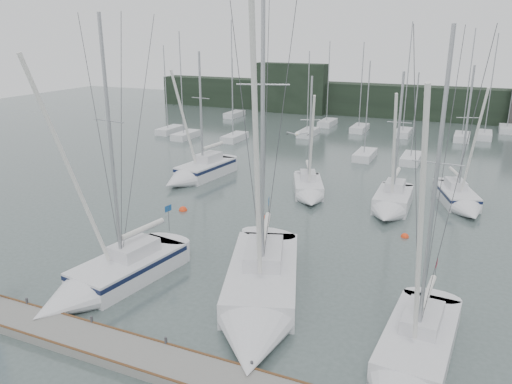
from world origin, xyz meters
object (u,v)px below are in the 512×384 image
buoy_a (265,219)px  buoy_c (183,210)px  sailboat_near_right (409,367)px  sailboat_mid_d (461,201)px  buoy_b (405,237)px  sailboat_near_left (104,280)px  sailboat_mid_c (391,205)px  sailboat_mid_b (309,192)px  sailboat_mid_a (196,173)px  sailboat_near_center (259,302)px

buoy_a → buoy_c: (-6.46, -0.80, 0.00)m
sailboat_near_right → buoy_c: size_ratio=22.31×
sailboat_mid_d → buoy_b: (-3.08, -7.69, -0.54)m
sailboat_near_left → sailboat_mid_d: size_ratio=1.30×
sailboat_mid_c → sailboat_mid_d: bearing=33.4°
sailboat_mid_b → sailboat_mid_d: 11.74m
sailboat_mid_a → buoy_c: 8.20m
sailboat_near_right → buoy_a: (-11.93, 13.68, -0.51)m
sailboat_near_right → buoy_c: 22.46m
sailboat_mid_c → buoy_c: size_ratio=17.42×
sailboat_near_left → buoy_b: bearing=54.8°
sailboat_near_center → sailboat_mid_b: (-3.33, 17.87, -0.10)m
sailboat_near_center → sailboat_mid_a: bearing=109.0°
sailboat_mid_b → buoy_c: bearing=-160.5°
sailboat_near_right → sailboat_mid_c: 19.21m
sailboat_mid_a → sailboat_mid_c: sailboat_mid_a is taller
sailboat_near_left → buoy_c: sailboat_near_left is taller
sailboat_near_left → sailboat_mid_b: sailboat_near_left is taller
sailboat_mid_d → buoy_c: bearing=-173.1°
buoy_c → buoy_a: bearing=7.1°
buoy_a → sailboat_mid_b: bearing=77.6°
sailboat_mid_b → buoy_a: sailboat_mid_b is taller
sailboat_mid_a → sailboat_mid_b: (11.06, -0.64, -0.14)m
sailboat_mid_d → buoy_a: sailboat_mid_d is taller
sailboat_near_center → sailboat_mid_b: 18.18m
sailboat_near_left → sailboat_near_right: bearing=6.5°
sailboat_near_center → sailboat_mid_d: size_ratio=1.59×
sailboat_mid_a → buoy_b: sailboat_mid_a is taller
sailboat_mid_b → buoy_a: (-1.33, -6.06, -0.51)m
sailboat_mid_c → buoy_c: bearing=-159.2°
sailboat_near_left → sailboat_mid_d: sailboat_near_left is taller
sailboat_mid_c → sailboat_mid_d: sailboat_mid_d is taller
sailboat_mid_a → sailboat_mid_d: 22.62m
buoy_a → buoy_c: 6.51m
buoy_a → buoy_b: buoy_a is taller
buoy_c → sailboat_mid_d: bearing=25.6°
sailboat_near_right → sailboat_mid_d: size_ratio=1.24×
sailboat_near_right → sailboat_mid_b: sailboat_near_right is taller
sailboat_mid_b → buoy_a: size_ratio=17.35×
sailboat_near_right → sailboat_mid_a: sailboat_near_right is taller
sailboat_near_center → buoy_b: sailboat_near_center is taller
sailboat_near_center → sailboat_mid_c: (3.38, 16.95, -0.02)m
sailboat_near_center → sailboat_mid_c: bearing=59.9°
sailboat_mid_b → buoy_b: size_ratio=19.66×
sailboat_near_right → sailboat_mid_b: (-10.60, 19.74, 0.01)m
sailboat_near_right → buoy_b: bearing=102.1°
sailboat_mid_c → buoy_c: sailboat_mid_c is taller
sailboat_mid_a → sailboat_mid_d: size_ratio=1.07×
sailboat_mid_b → sailboat_mid_c: size_ratio=0.94×
sailboat_mid_d → buoy_c: 21.39m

